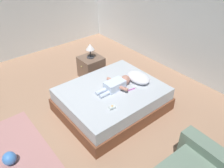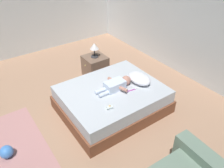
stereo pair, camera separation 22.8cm
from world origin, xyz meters
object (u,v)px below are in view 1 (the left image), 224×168
Objects in this scene: bed at (112,99)px; toy_ball at (9,158)px; pillow at (138,77)px; toothbrush at (132,89)px; baby at (117,84)px; lamp at (90,48)px; baby_bottle at (112,107)px; nightstand at (91,67)px.

toy_ball is at bearing -90.16° from bed.
pillow reaches higher than toy_ball.
bed is 3.70× the size of pillow.
toothbrush is (0.23, 0.25, 0.24)m from bed.
toy_ball is at bearing -90.93° from baby.
pillow is 1.26m from lamp.
lamp is 2.49m from toy_ball.
baby is 0.27m from toothbrush.
toy_ball is at bearing -62.25° from lamp.
baby is 0.55m from baby_bottle.
bed is 1.80m from toy_ball.
toothbrush is 0.53× the size of lamp.
baby is 4.03× the size of toothbrush.
baby_bottle is (1.53, -0.67, -0.21)m from lamp.
lamp reaches higher than baby.
bed is at bearing -17.19° from nightstand.
toothbrush is (0.12, -0.26, -0.07)m from pillow.
baby is at bearing -100.11° from pillow.
toothbrush is (0.20, 0.17, -0.06)m from baby.
bed is 9.31× the size of toy_ball.
pillow is 2.80× the size of toothbrush.
pillow is 0.97× the size of nightstand.
bed is 2.57× the size of baby.
baby reaches higher than toy_ball.
toy_ball is (-0.01, -1.79, -0.12)m from bed.
pillow is 0.44m from baby.
baby reaches higher than bed.
lamp is (0.00, 0.00, 0.45)m from nightstand.
baby is 2.15× the size of lamp.
nightstand is at bearing -172.59° from pillow.
bed is 0.60m from pillow.
lamp is at bearing 175.61° from toothbrush.
baby is at bearing -140.04° from toothbrush.
pillow is at bearing 7.41° from nightstand.
baby_bottle is at bearing -47.14° from baby.
nightstand is at bearing 162.81° from bed.
pillow reaches higher than nightstand.
lamp is (-1.16, 0.27, 0.17)m from baby.
baby is (-0.08, -0.43, -0.00)m from pillow.
nightstand is at bearing 166.77° from baby.
baby reaches higher than nightstand.
bed is 1.19m from nightstand.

